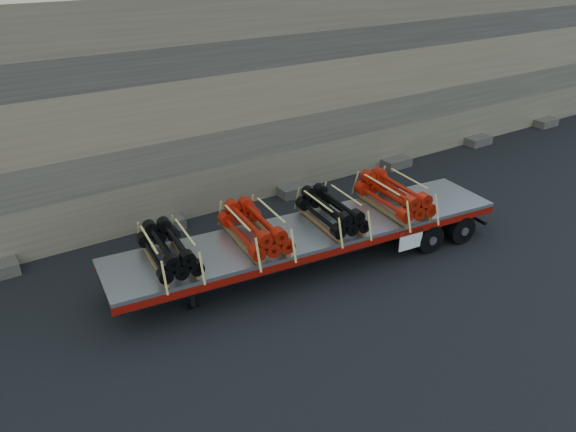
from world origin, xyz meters
name	(u,v)px	position (x,y,z in m)	size (l,w,h in m)	color
ground	(328,267)	(0.00, 0.00, 0.00)	(120.00, 120.00, 0.00)	black
rock_wall	(218,97)	(0.00, 6.50, 3.50)	(44.00, 3.00, 7.00)	#7A6B54
trailer	(312,246)	(-0.30, 0.41, 0.58)	(11.53, 2.22, 1.15)	#A6A8AD
bundle_front	(169,250)	(-4.35, 0.83, 1.54)	(1.09, 2.18, 0.77)	black
bundle_midfront	(255,229)	(-2.03, 0.59, 1.57)	(1.18, 2.35, 0.83)	#AA1809
bundle_midrear	(331,211)	(0.32, 0.34, 1.55)	(1.11, 2.22, 0.79)	black
bundle_rear	(394,196)	(2.48, 0.12, 1.58)	(1.21, 2.43, 0.86)	#AA1809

